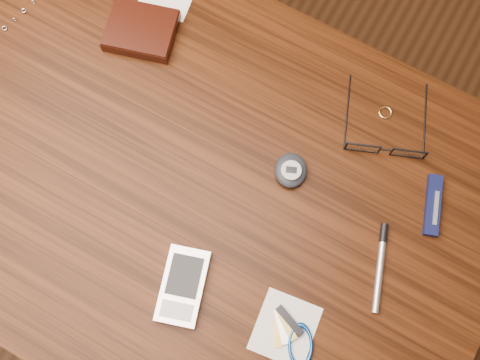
# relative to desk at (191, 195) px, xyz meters

# --- Properties ---
(ground) EXTENTS (3.80, 3.80, 0.00)m
(ground) POSITION_rel_desk_xyz_m (0.00, 0.00, -0.65)
(ground) COLOR #472814
(ground) RESTS_ON ground
(desk) EXTENTS (1.00, 0.70, 0.75)m
(desk) POSITION_rel_desk_xyz_m (0.00, 0.00, 0.00)
(desk) COLOR #331608
(desk) RESTS_ON ground
(wallet_and_card) EXTENTS (0.13, 0.16, 0.02)m
(wallet_and_card) POSITION_rel_desk_xyz_m (-0.19, 0.18, 0.11)
(wallet_and_card) COLOR black
(wallet_and_card) RESTS_ON desk
(eyeglasses) EXTENTS (0.17, 0.17, 0.03)m
(eyeglasses) POSITION_rel_desk_xyz_m (0.25, 0.19, 0.11)
(eyeglasses) COLOR black
(eyeglasses) RESTS_ON desk
(gold_ring) EXTENTS (0.02, 0.02, 0.00)m
(gold_ring) POSITION_rel_desk_xyz_m (0.22, 0.25, 0.10)
(gold_ring) COLOR #E2BB62
(gold_ring) RESTS_ON desk
(pda_phone) EXTENTS (0.09, 0.13, 0.02)m
(pda_phone) POSITION_rel_desk_xyz_m (0.08, -0.15, 0.11)
(pda_phone) COLOR #BCBBC0
(pda_phone) RESTS_ON desk
(pedometer) EXTENTS (0.07, 0.07, 0.02)m
(pedometer) POSITION_rel_desk_xyz_m (0.14, 0.09, 0.11)
(pedometer) COLOR #20232A
(pedometer) RESTS_ON desk
(notepad_keys) EXTENTS (0.11, 0.10, 0.01)m
(notepad_keys) POSITION_rel_desk_xyz_m (0.26, -0.13, 0.11)
(notepad_keys) COLOR silver
(notepad_keys) RESTS_ON desk
(pocket_knife) EXTENTS (0.05, 0.10, 0.01)m
(pocket_knife) POSITION_rel_desk_xyz_m (0.35, 0.15, 0.11)
(pocket_knife) COLOR #0C0E3D
(pocket_knife) RESTS_ON desk
(silver_pen) EXTENTS (0.06, 0.13, 0.01)m
(silver_pen) POSITION_rel_desk_xyz_m (0.32, 0.03, 0.11)
(silver_pen) COLOR silver
(silver_pen) RESTS_ON desk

